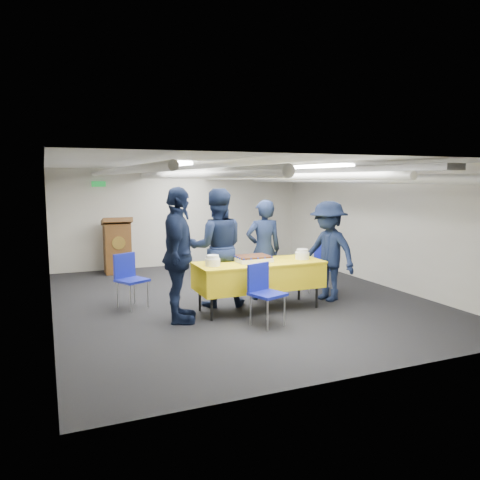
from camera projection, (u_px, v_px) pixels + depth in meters
name	position (u px, v px, depth m)	size (l,w,h in m)	color
ground	(238.00, 298.00, 8.14)	(7.00, 7.00, 0.00)	black
room_shell	(234.00, 193.00, 8.31)	(6.00, 7.00, 2.30)	beige
serving_table	(259.00, 275.00, 7.38)	(2.03, 0.81, 0.77)	black
sheet_cake	(253.00, 258.00, 7.38)	(0.55, 0.43, 0.10)	white
plate_stack_left	(213.00, 261.00, 6.99)	(0.23, 0.23, 0.16)	white
plate_stack_right	(302.00, 254.00, 7.58)	(0.23, 0.23, 0.16)	white
podium	(117.00, 246.00, 10.24)	(0.62, 0.53, 1.25)	brown
chair_near	(263.00, 288.00, 6.64)	(0.54, 0.54, 0.87)	gray
chair_right	(323.00, 263.00, 8.57)	(0.59, 0.59, 0.87)	gray
chair_left	(129.00, 275.00, 7.53)	(0.57, 0.57, 0.87)	gray
sailor_a	(264.00, 250.00, 8.00)	(0.63, 0.41, 1.72)	black
sailor_b	(217.00, 248.00, 7.58)	(0.93, 0.72, 1.91)	black
sailor_c	(178.00, 255.00, 6.68)	(1.15, 0.48, 1.96)	black
sailor_d	(328.00, 251.00, 7.93)	(1.09, 0.63, 1.69)	black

